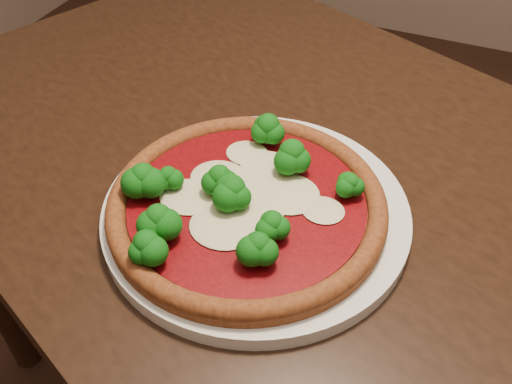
% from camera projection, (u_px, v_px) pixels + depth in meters
% --- Properties ---
extents(dining_table, '(1.50, 1.20, 0.75)m').
position_uv_depth(dining_table, '(335.00, 247.00, 0.75)').
color(dining_table, black).
rests_on(dining_table, floor).
extents(plate, '(0.34, 0.34, 0.02)m').
position_uv_depth(plate, '(256.00, 212.00, 0.64)').
color(plate, silver).
rests_on(plate, dining_table).
extents(pizza, '(0.31, 0.31, 0.06)m').
position_uv_depth(pizza, '(243.00, 201.00, 0.62)').
color(pizza, brown).
rests_on(pizza, plate).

